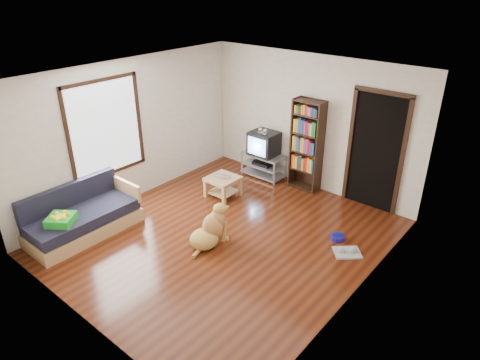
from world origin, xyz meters
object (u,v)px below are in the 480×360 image
Objects in this scene: grey_rag at (347,253)px; sofa at (83,218)px; dog_bowl at (338,237)px; dog at (210,230)px; green_cushion at (61,220)px; tv_stand at (263,164)px; crt_tv at (265,143)px; coffee_table at (223,183)px; bookshelf at (307,141)px; laptop at (222,177)px.

sofa is at bearing -148.41° from grey_rag.
dog is at bearing -137.02° from dog_bowl.
green_cushion is 0.21× the size of sofa.
grey_rag is (0.30, -0.25, -0.03)m from dog_bowl.
tv_stand is at bearing 108.81° from dog.
crt_tv is 1.33m from coffee_table.
bookshelf is 3.27× the size of coffee_table.
green_cushion is 4.36m from dog_bowl.
sofa is (-3.34, -2.49, 0.22)m from dog_bowl.
green_cushion is 4.43m from grey_rag.
crt_tv is (0.00, 0.02, 0.47)m from tv_stand.
tv_stand reaches higher than laptop.
sofa reaches higher than laptop.
tv_stand is (0.05, 1.25, -0.14)m from laptop.
green_cushion is 2.91m from laptop.
bookshelf is at bearing 30.55° from green_cushion.
sofa is at bearing -110.91° from coffee_table.
laptop is at bearing 177.01° from grey_rag.
green_cushion is 0.95× the size of grey_rag.
tv_stand is 1.64× the size of coffee_table.
tv_stand is (-2.67, 1.39, 0.25)m from grey_rag.
coffee_table is (-2.72, 0.17, 0.27)m from grey_rag.
crt_tv is at bearing 42.24° from green_cushion.
green_cushion is at bearing -101.79° from crt_tv.
sofa is 2.12× the size of dog.
grey_rag is 3.02m from tv_stand.
dog is at bearing -71.52° from laptop.
sofa is at bearing -105.02° from tv_stand.
green_cushion is at bearing -142.92° from grey_rag.
crt_tv is 0.68× the size of dog.
crt_tv reaches higher than dog.
laptop is 0.56× the size of coffee_table.
sofa reaches higher than green_cushion.
tv_stand is 0.50× the size of sofa.
laptop is 0.17× the size of sofa.
green_cushion is 4.55m from bookshelf.
laptop is at bearing -92.37° from crt_tv.
green_cushion is at bearing -73.53° from sofa.
dog is at bearing 30.65° from sofa.
dog_bowl reaches higher than grey_rag.
bookshelf is 2.12× the size of dog.
dog reaches higher than dog_bowl.
dog is (0.92, -1.32, -0.03)m from coffee_table.
grey_rag is 2.15m from dog.
tv_stand is 2.68m from dog.
green_cushion is 4.14m from tv_stand.
green_cushion is 0.49m from sofa.
coffee_table is at bearing 124.79° from dog.
grey_rag is 0.73× the size of coffee_table.
sofa is (-3.64, -2.24, 0.25)m from grey_rag.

